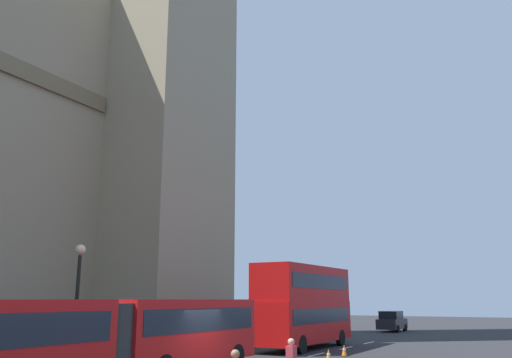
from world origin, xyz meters
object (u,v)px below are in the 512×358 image
Objects in this scene: articulated_bus at (99,334)px; traffic_cone_middle at (329,355)px; sedan_lead at (392,321)px; traffic_cone_east at (344,350)px; double_decker_bus at (304,303)px; street_lamp at (77,296)px.

articulated_bus is 29.27× the size of traffic_cone_middle.
traffic_cone_east is (-22.75, -3.57, -0.63)m from sedan_lead.
traffic_cone_east is at bearing -171.08° from sedan_lead.
traffic_cone_east is at bearing 4.23° from traffic_cone_middle.
articulated_bus is at bearing 161.64° from traffic_cone_middle.
double_decker_bus is 5.20m from traffic_cone_east.
articulated_bus is 1.78× the size of double_decker_bus.
sedan_lead is 7.59× the size of traffic_cone_east.
sedan_lead is at bearing 0.04° from articulated_bus.
street_lamp is (-10.98, 8.05, 2.77)m from traffic_cone_east.
street_lamp is at bearing 143.76° from traffic_cone_east.
sedan_lead is at bearing -7.57° from street_lamp.
articulated_bus is 16.97m from double_decker_bus.
street_lamp reaches higher than traffic_cone_middle.
double_decker_bus is 7.20m from traffic_cone_middle.
articulated_bus is at bearing -123.96° from street_lamp.
sedan_lead is at bearing 8.92° from traffic_cone_east.
double_decker_bus is at bearing 33.58° from traffic_cone_middle.
street_lamp reaches higher than traffic_cone_east.
double_decker_bus reaches higher than articulated_bus.
articulated_bus is 36.78m from sedan_lead.
traffic_cone_east is at bearing -36.24° from street_lamp.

